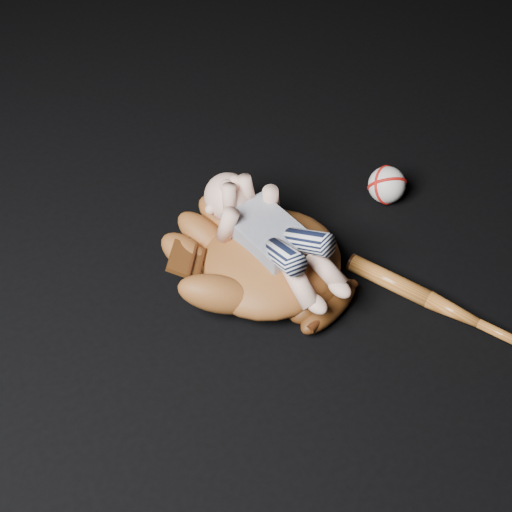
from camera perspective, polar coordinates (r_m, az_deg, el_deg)
name	(u,v)px	position (r m, az deg, el deg)	size (l,w,h in m)	color
baseball_glove	(271,257)	(1.39, 1.21, -0.08)	(0.36, 0.41, 0.13)	brown
newborn_baby	(278,237)	(1.35, 1.74, 1.57)	(0.17, 0.37, 0.15)	#DFA88F
baseball_bat	(439,304)	(1.42, 14.41, -3.75)	(0.04, 0.38, 0.04)	#AA5C20
baseball	(387,185)	(1.60, 10.43, 5.61)	(0.08, 0.08, 0.08)	white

